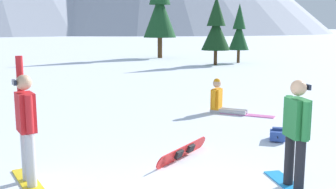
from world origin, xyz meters
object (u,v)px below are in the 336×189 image
(snowboarder_background, at_px, (222,101))
(pine_tree_young, at_px, (239,31))
(snowboarder_foreground, at_px, (296,133))
(pine_tree_leaning, at_px, (160,7))
(loose_snowboard_near_left, at_px, (183,152))
(snowboarder_midground, at_px, (26,126))
(backpack_blue, at_px, (277,135))
(pine_tree_short, at_px, (216,28))

(snowboarder_background, height_order, pine_tree_young, pine_tree_young)
(snowboarder_foreground, xyz_separation_m, pine_tree_leaning, (7.89, 25.64, 3.19))
(snowboarder_background, relative_size, loose_snowboard_near_left, 1.04)
(snowboarder_midground, relative_size, backpack_blue, 3.65)
(snowboarder_background, bearing_deg, backpack_blue, -96.31)
(loose_snowboard_near_left, relative_size, pine_tree_leaning, 0.20)
(snowboarder_foreground, height_order, snowboarder_midground, snowboarder_midground)
(pine_tree_leaning, relative_size, pine_tree_short, 1.67)
(snowboarder_midground, bearing_deg, pine_tree_leaning, 64.02)
(backpack_blue, distance_m, pine_tree_leaning, 24.53)
(snowboarder_foreground, relative_size, loose_snowboard_near_left, 1.13)
(loose_snowboard_near_left, relative_size, backpack_blue, 2.71)
(backpack_blue, bearing_deg, pine_tree_short, 65.03)
(snowboarder_midground, bearing_deg, loose_snowboard_near_left, 4.56)
(snowboarder_foreground, height_order, pine_tree_young, pine_tree_young)
(snowboarder_foreground, relative_size, snowboarder_midground, 0.84)
(backpack_blue, relative_size, pine_tree_leaning, 0.07)
(snowboarder_midground, xyz_separation_m, loose_snowboard_near_left, (2.80, 0.22, -0.83))
(snowboarder_foreground, bearing_deg, snowboarder_midground, 154.68)
(loose_snowboard_near_left, bearing_deg, snowboarder_background, 49.77)
(loose_snowboard_near_left, height_order, pine_tree_short, pine_tree_short)
(snowboarder_midground, distance_m, pine_tree_leaning, 26.74)
(snowboarder_foreground, distance_m, pine_tree_short, 20.52)
(pine_tree_leaning, bearing_deg, pine_tree_young, -61.63)
(snowboarder_midground, distance_m, pine_tree_short, 20.98)
(pine_tree_short, bearing_deg, snowboarder_midground, -127.44)
(snowboarder_midground, xyz_separation_m, pine_tree_young, (15.07, 17.51, 1.28))
(snowboarder_foreground, relative_size, pine_tree_short, 0.38)
(pine_tree_leaning, height_order, pine_tree_short, pine_tree_leaning)
(pine_tree_young, bearing_deg, pine_tree_leaning, 118.37)
(pine_tree_young, bearing_deg, loose_snowboard_near_left, -125.37)
(pine_tree_leaning, xyz_separation_m, pine_tree_short, (1.09, -7.26, -1.64))
(snowboarder_midground, distance_m, pine_tree_young, 23.13)
(snowboarder_foreground, height_order, snowboarder_background, snowboarder_foreground)
(loose_snowboard_near_left, bearing_deg, pine_tree_young, 54.63)
(snowboarder_midground, height_order, pine_tree_leaning, pine_tree_leaning)
(pine_tree_short, bearing_deg, loose_snowboard_near_left, -121.20)
(backpack_blue, bearing_deg, snowboarder_background, 83.69)
(snowboarder_foreground, bearing_deg, loose_snowboard_near_left, 115.40)
(pine_tree_young, relative_size, pine_tree_short, 0.92)
(snowboarder_background, bearing_deg, pine_tree_leaning, 73.40)
(snowboarder_foreground, distance_m, pine_tree_leaning, 27.02)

